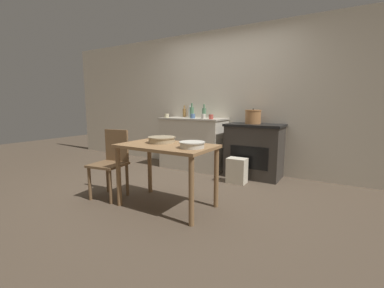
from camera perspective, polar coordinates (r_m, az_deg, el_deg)
The scene contains 18 objects.
ground_plane at distance 3.67m, azimuth -3.17°, elevation -10.45°, with size 14.00×14.00×0.00m, color brown.
wall_back at distance 4.86m, azimuth 7.43°, elevation 9.49°, with size 8.00×0.07×2.55m.
counter_cabinet at distance 4.87m, azimuth 0.24°, elevation 0.19°, with size 1.23×0.58×0.96m.
stove at distance 4.41m, azimuth 13.63°, elevation -1.42°, with size 0.92×0.57×0.89m.
work_table at distance 3.01m, azimuth -5.63°, elevation -2.29°, with size 1.11×0.66×0.75m.
chair at distance 3.53m, azimuth -17.44°, elevation -3.63°, with size 0.45×0.45×0.88m.
flour_sack at distance 4.05m, azimuth 9.93°, elevation -5.84°, with size 0.29×0.20×0.39m, color beige.
stock_pot at distance 4.37m, azimuth 13.40°, elevation 5.91°, with size 0.27×0.27×0.25m.
mixing_bowl_large at distance 3.13m, azimuth -6.76°, elevation 1.03°, with size 0.33×0.33×0.07m.
mixing_bowl_small at distance 2.74m, azimuth 0.02°, elevation -0.08°, with size 0.28×0.28×0.07m.
bottle_far_left at distance 4.90m, azimuth -0.04°, elevation 7.10°, with size 0.08×0.08×0.27m.
bottle_left at distance 5.10m, azimuth -0.47°, elevation 7.02°, with size 0.06×0.06×0.24m.
bottle_mid_left at distance 5.19m, azimuth -1.72°, elevation 7.00°, with size 0.06×0.06×0.23m.
bottle_center_left at distance 4.77m, azimuth 2.71°, elevation 6.95°, with size 0.08×0.08×0.25m.
cup_center at distance 4.43m, azimuth 4.26°, elevation 6.05°, with size 0.08×0.08×0.08m, color #B74C42.
cup_center_right at distance 4.47m, azimuth 2.57°, elevation 6.14°, with size 0.08×0.08×0.09m, color silver.
cup_mid_right at distance 4.94m, azimuth -5.65°, elevation 6.28°, with size 0.09×0.09×0.08m, color beige.
cup_right at distance 4.68m, azimuth 0.18°, elevation 6.23°, with size 0.09×0.09×0.08m, color #4C6B99.
Camera 1 is at (1.96, -2.86, 1.21)m, focal length 24.00 mm.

